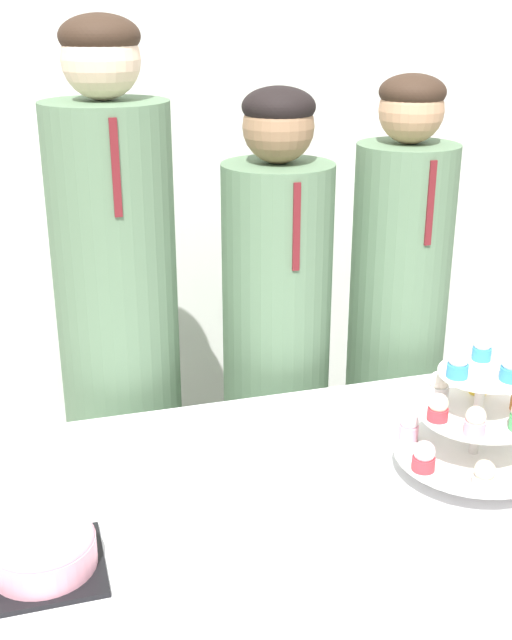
{
  "coord_description": "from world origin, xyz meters",
  "views": [
    {
      "loc": [
        -0.62,
        -0.95,
        1.67
      ],
      "look_at": [
        -0.22,
        0.42,
        1.11
      ],
      "focal_mm": 45.0,
      "sensor_mm": 36.0,
      "label": 1
    }
  ],
  "objects_px": {
    "cupcake_stand": "(478,420)",
    "student_2": "(395,354)",
    "round_cake": "(42,547)",
    "student_0": "(121,365)",
    "student_1": "(276,373)"
  },
  "relations": [
    {
      "from": "cupcake_stand",
      "to": "student_2",
      "type": "relative_size",
      "value": 0.22
    },
    {
      "from": "round_cake",
      "to": "cupcake_stand",
      "type": "height_order",
      "value": "cupcake_stand"
    },
    {
      "from": "cupcake_stand",
      "to": "student_2",
      "type": "height_order",
      "value": "student_2"
    },
    {
      "from": "cupcake_stand",
      "to": "student_0",
      "type": "xyz_separation_m",
      "value": [
        -0.63,
        0.69,
        -0.1
      ]
    },
    {
      "from": "round_cake",
      "to": "student_0",
      "type": "relative_size",
      "value": 0.12
    },
    {
      "from": "student_0",
      "to": "student_2",
      "type": "relative_size",
      "value": 1.1
    },
    {
      "from": "round_cake",
      "to": "student_2",
      "type": "xyz_separation_m",
      "value": [
        1.03,
        0.76,
        -0.09
      ]
    },
    {
      "from": "student_1",
      "to": "cupcake_stand",
      "type": "bearing_deg",
      "value": -73.51
    },
    {
      "from": "round_cake",
      "to": "student_1",
      "type": "distance_m",
      "value": 1.01
    },
    {
      "from": "round_cake",
      "to": "student_1",
      "type": "xyz_separation_m",
      "value": [
        0.66,
        0.76,
        -0.1
      ]
    },
    {
      "from": "student_0",
      "to": "student_1",
      "type": "bearing_deg",
      "value": -0.0
    },
    {
      "from": "cupcake_stand",
      "to": "student_1",
      "type": "relative_size",
      "value": 0.22
    },
    {
      "from": "round_cake",
      "to": "student_0",
      "type": "bearing_deg",
      "value": 72.94
    },
    {
      "from": "cupcake_stand",
      "to": "student_1",
      "type": "bearing_deg",
      "value": 106.49
    },
    {
      "from": "cupcake_stand",
      "to": "student_0",
      "type": "bearing_deg",
      "value": 132.44
    }
  ]
}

